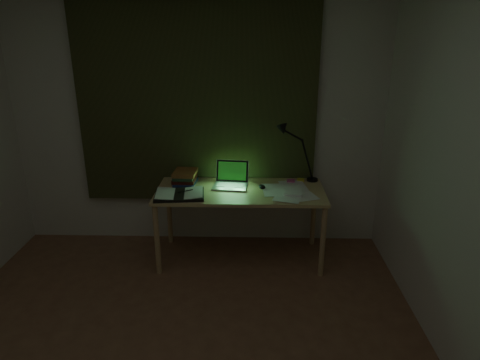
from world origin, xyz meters
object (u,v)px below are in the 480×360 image
(desk, at_px, (240,225))
(loose_papers, at_px, (287,190))
(laptop, at_px, (230,176))
(book_stack, at_px, (185,177))
(open_textbook, at_px, (179,194))
(desk_lamp, at_px, (314,152))

(desk, relative_size, loose_papers, 3.87)
(laptop, xyz_separation_m, book_stack, (-0.42, 0.08, -0.05))
(open_textbook, height_order, desk_lamp, desk_lamp)
(book_stack, bearing_deg, desk, -16.16)
(laptop, relative_size, book_stack, 1.42)
(open_textbook, height_order, loose_papers, open_textbook)
(desk, bearing_deg, open_textbook, -163.07)
(desk, xyz_separation_m, laptop, (-0.09, 0.07, 0.45))
(desk_lamp, bearing_deg, book_stack, -174.96)
(laptop, xyz_separation_m, loose_papers, (0.51, -0.09, -0.10))
(loose_papers, xyz_separation_m, desk_lamp, (0.26, 0.29, 0.27))
(loose_papers, bearing_deg, desk_lamp, 47.64)
(desk, height_order, loose_papers, loose_papers)
(open_textbook, bearing_deg, book_stack, 82.75)
(laptop, distance_m, desk_lamp, 0.81)
(desk, relative_size, desk_lamp, 2.67)
(book_stack, bearing_deg, loose_papers, -10.63)
(book_stack, distance_m, loose_papers, 0.94)
(laptop, xyz_separation_m, desk_lamp, (0.77, 0.20, 0.17))
(open_textbook, distance_m, desk_lamp, 1.29)
(desk, height_order, laptop, laptop)
(open_textbook, xyz_separation_m, desk_lamp, (1.19, 0.42, 0.26))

